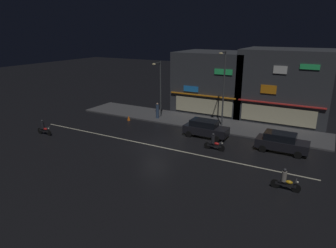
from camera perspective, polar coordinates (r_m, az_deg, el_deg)
ground_plane at (r=27.42m, az=-2.56°, el=-4.16°), size 140.00×140.00×0.00m
lane_divider_stripe at (r=27.42m, az=-2.56°, el=-4.15°), size 27.25×0.16×0.01m
sidewalk_far at (r=34.71m, az=4.98°, el=0.58°), size 28.68×4.98×0.14m
storefront_left_block at (r=39.49m, az=8.84°, el=7.96°), size 9.08×7.55×7.49m
storefront_center_block at (r=37.32m, az=21.36°, el=6.89°), size 9.70×7.40×8.06m
streetlamp_west at (r=35.20m, az=-1.63°, el=7.47°), size 0.44×1.64×6.49m
streetlamp_mid at (r=32.00m, az=10.43°, el=7.55°), size 0.44×1.64×7.92m
pedestrian_on_sidewalk at (r=35.28m, az=-2.02°, el=2.46°), size 0.37×0.37×1.83m
parked_car_near_kerb at (r=27.63m, az=20.71°, el=-3.22°), size 4.30×1.98×1.67m
parked_car_trailing at (r=29.69m, az=7.11°, el=-0.79°), size 4.30×1.98×1.67m
motorcycle_lead at (r=26.58m, az=8.69°, el=-3.59°), size 1.90×0.60×1.52m
motorcycle_following at (r=32.60m, az=-22.49°, el=-0.79°), size 1.90×0.60×1.52m
motorcycle_opposite_lane at (r=21.38m, az=21.31°, el=-10.05°), size 1.90×0.60×1.52m
traffic_cone at (r=35.31m, az=-7.45°, el=1.13°), size 0.36×0.36×0.55m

